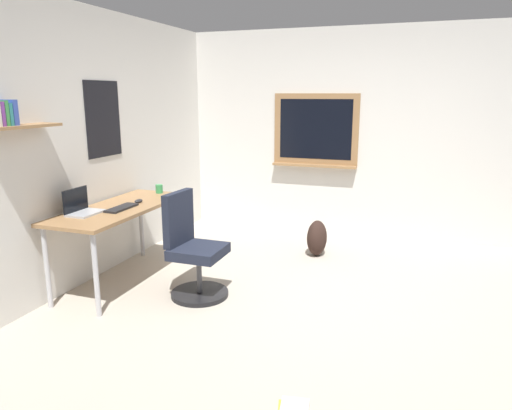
{
  "coord_description": "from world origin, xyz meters",
  "views": [
    {
      "loc": [
        -3.69,
        -0.63,
        1.79
      ],
      "look_at": [
        0.1,
        0.72,
        0.85
      ],
      "focal_mm": 33.3,
      "sensor_mm": 36.0,
      "label": 1
    }
  ],
  "objects_px": {
    "laptop": "(82,208)",
    "keyboard": "(122,208)",
    "computer_mouse": "(139,201)",
    "office_chair": "(193,252)",
    "desk": "(120,214)",
    "coffee_mug": "(159,189)",
    "backpack": "(317,238)"
  },
  "relations": [
    {
      "from": "office_chair",
      "to": "laptop",
      "type": "bearing_deg",
      "value": 106.78
    },
    {
      "from": "keyboard",
      "to": "computer_mouse",
      "type": "height_order",
      "value": "computer_mouse"
    },
    {
      "from": "computer_mouse",
      "to": "coffee_mug",
      "type": "xyz_separation_m",
      "value": [
        0.47,
        0.05,
        0.03
      ]
    },
    {
      "from": "desk",
      "to": "office_chair",
      "type": "bearing_deg",
      "value": -94.72
    },
    {
      "from": "laptop",
      "to": "keyboard",
      "type": "distance_m",
      "value": 0.36
    },
    {
      "from": "desk",
      "to": "laptop",
      "type": "relative_size",
      "value": 5.01
    },
    {
      "from": "office_chair",
      "to": "coffee_mug",
      "type": "xyz_separation_m",
      "value": [
        0.74,
        0.77,
        0.39
      ]
    },
    {
      "from": "desk",
      "to": "coffee_mug",
      "type": "xyz_separation_m",
      "value": [
        0.68,
        -0.03,
        0.12
      ]
    },
    {
      "from": "desk",
      "to": "keyboard",
      "type": "bearing_deg",
      "value": -135.07
    },
    {
      "from": "office_chair",
      "to": "backpack",
      "type": "relative_size",
      "value": 2.35
    },
    {
      "from": "laptop",
      "to": "backpack",
      "type": "relative_size",
      "value": 0.77
    },
    {
      "from": "backpack",
      "to": "office_chair",
      "type": "bearing_deg",
      "value": 150.68
    },
    {
      "from": "office_chair",
      "to": "keyboard",
      "type": "relative_size",
      "value": 2.57
    },
    {
      "from": "office_chair",
      "to": "laptop",
      "type": "relative_size",
      "value": 3.06
    },
    {
      "from": "coffee_mug",
      "to": "office_chair",
      "type": "bearing_deg",
      "value": -134.08
    },
    {
      "from": "keyboard",
      "to": "computer_mouse",
      "type": "relative_size",
      "value": 3.56
    },
    {
      "from": "laptop",
      "to": "desk",
      "type": "bearing_deg",
      "value": -22.96
    },
    {
      "from": "backpack",
      "to": "desk",
      "type": "bearing_deg",
      "value": 130.82
    },
    {
      "from": "keyboard",
      "to": "computer_mouse",
      "type": "bearing_deg",
      "value": 0.0
    },
    {
      "from": "office_chair",
      "to": "computer_mouse",
      "type": "bearing_deg",
      "value": 69.48
    },
    {
      "from": "laptop",
      "to": "computer_mouse",
      "type": "relative_size",
      "value": 2.98
    },
    {
      "from": "computer_mouse",
      "to": "coffee_mug",
      "type": "bearing_deg",
      "value": 6.03
    },
    {
      "from": "office_chair",
      "to": "keyboard",
      "type": "xyz_separation_m",
      "value": [
        -0.01,
        0.72,
        0.35
      ]
    },
    {
      "from": "laptop",
      "to": "computer_mouse",
      "type": "height_order",
      "value": "laptop"
    },
    {
      "from": "computer_mouse",
      "to": "coffee_mug",
      "type": "height_order",
      "value": "coffee_mug"
    },
    {
      "from": "laptop",
      "to": "coffee_mug",
      "type": "xyz_separation_m",
      "value": [
        1.03,
        -0.18,
        -0.01
      ]
    },
    {
      "from": "office_chair",
      "to": "computer_mouse",
      "type": "xyz_separation_m",
      "value": [
        0.27,
        0.72,
        0.36
      ]
    },
    {
      "from": "office_chair",
      "to": "keyboard",
      "type": "bearing_deg",
      "value": 90.97
    },
    {
      "from": "desk",
      "to": "keyboard",
      "type": "xyz_separation_m",
      "value": [
        -0.08,
        -0.08,
        0.08
      ]
    },
    {
      "from": "keyboard",
      "to": "coffee_mug",
      "type": "height_order",
      "value": "coffee_mug"
    },
    {
      "from": "keyboard",
      "to": "office_chair",
      "type": "bearing_deg",
      "value": -89.03
    },
    {
      "from": "desk",
      "to": "backpack",
      "type": "distance_m",
      "value": 2.18
    }
  ]
}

